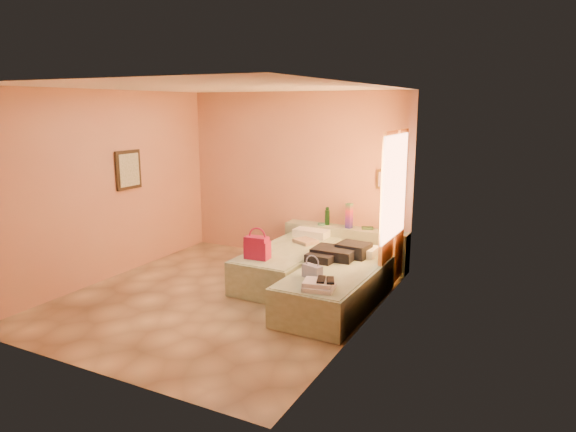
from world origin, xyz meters
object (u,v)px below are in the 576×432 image
Objects in this scene: headboard_ledge at (345,247)px; blue_handbag at (312,272)px; towel_stack at (319,286)px; bed_right at (336,289)px; green_book at (367,228)px; water_bottle at (327,216)px; bed_left at (290,264)px; magenta_handbag at (257,247)px; flower_vase at (388,224)px.

blue_handbag reaches higher than headboard_ledge.
bed_right is at bearing 96.54° from towel_stack.
green_book is at bearing 109.48° from blue_handbag.
water_bottle reaches higher than towel_stack.
bed_left is 1.43m from green_book.
blue_handbag is at bearing -25.67° from magenta_handbag.
towel_stack is (0.26, -2.50, -0.12)m from green_book.
bed_left is 1.63m from flower_vase.
bed_right is 7.81× the size of blue_handbag.
blue_handbag is (0.37, -2.12, 0.26)m from headboard_ledge.
headboard_ledge reaches higher than bed_left.
headboard_ledge is 8.01× the size of blue_handbag.
magenta_handbag is at bearing 149.43° from towel_stack.
bed_left is at bearing 147.97° from bed_right.
flower_vase reaches higher than bed_left.
headboard_ledge is 1.02× the size of bed_left.
water_bottle is at bearing 160.95° from green_book.
towel_stack is (1.09, -1.41, 0.30)m from bed_left.
towel_stack is (-0.10, -2.38, -0.24)m from flower_vase.
green_book is at bearing 53.64° from bed_left.
magenta_handbag reaches higher than towel_stack.
blue_handbag is (0.70, -2.13, -0.21)m from water_bottle.
towel_stack is (1.25, -0.74, -0.11)m from magenta_handbag.
towel_stack is at bearing -105.27° from green_book.
headboard_ledge is at bearing 66.29° from bed_left.
bed_right is 1.99m from water_bottle.
water_bottle reaches higher than blue_handbag.
water_bottle is at bearing 75.80° from magenta_handbag.
bed_right is 1.80m from green_book.
bed_left is 5.71× the size of towel_stack.
green_book is 0.71× the size of blue_handbag.
green_book is 0.66× the size of flower_vase.
green_book is 0.54× the size of magenta_handbag.
bed_left is 1.80m from towel_stack.
green_book is (0.83, 1.09, 0.42)m from bed_left.
flower_vase reaches higher than bed_right.
flower_vase is 2.39m from towel_stack.
water_bottle is 1.56× the size of green_book.
magenta_handbag is at bearing -178.31° from bed_right.
headboard_ledge reaches higher than towel_stack.
bed_left is at bearing -97.84° from water_bottle.
magenta_handbag is (-0.99, -1.76, -0.01)m from green_book.
flower_vase is at bearing 99.41° from blue_handbag.
flower_vase reaches higher than headboard_ledge.
bed_left is 7.81× the size of blue_handbag.
green_book is at bearing 7.17° from headboard_ledge.
magenta_handbag is (-0.16, -0.67, 0.41)m from bed_left.
headboard_ledge is 6.09× the size of magenta_handbag.
headboard_ledge is 0.85m from flower_vase.
blue_handbag is (0.02, -2.16, -0.08)m from green_book.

